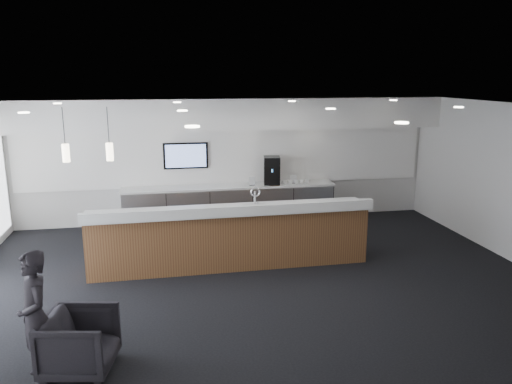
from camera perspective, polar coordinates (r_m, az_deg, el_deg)
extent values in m
plane|color=black|center=(8.74, 0.26, -10.42)|extent=(10.00, 10.00, 0.00)
cube|color=black|center=(8.02, 0.28, 9.61)|extent=(10.00, 8.00, 0.02)
cube|color=silver|center=(12.13, -3.30, 3.67)|extent=(10.00, 0.02, 3.00)
cube|color=white|center=(11.54, -3.09, 8.94)|extent=(10.00, 0.90, 0.70)
cube|color=white|center=(12.08, -3.29, 4.12)|extent=(9.80, 0.06, 1.40)
cube|color=#9FA1A8|center=(12.00, -3.02, -1.56)|extent=(5.00, 0.60, 0.90)
cube|color=white|center=(11.89, -3.04, 0.65)|extent=(5.06, 0.66, 0.05)
cylinder|color=silver|center=(11.59, -12.66, -2.17)|extent=(0.60, 0.02, 0.02)
cylinder|color=silver|center=(11.59, -7.71, -1.96)|extent=(0.60, 0.02, 0.02)
cylinder|color=silver|center=(11.68, -2.81, -1.74)|extent=(0.60, 0.02, 0.02)
cylinder|color=silver|center=(11.85, 1.99, -1.51)|extent=(0.60, 0.02, 0.02)
cylinder|color=silver|center=(12.10, 6.62, -1.28)|extent=(0.60, 0.02, 0.02)
cube|color=black|center=(11.93, -8.04, 4.13)|extent=(1.05, 0.07, 0.62)
cube|color=blue|center=(11.89, -8.03, 4.11)|extent=(0.95, 0.01, 0.54)
cylinder|color=#FFECC6|center=(8.80, -16.34, 4.48)|extent=(0.12, 0.12, 0.30)
cylinder|color=#FFECC6|center=(8.90, -20.83, 4.24)|extent=(0.12, 0.12, 0.30)
cube|color=#58331D|center=(9.36, -2.95, -5.36)|extent=(5.15, 0.79, 1.05)
cube|color=white|center=(9.20, -2.99, -2.08)|extent=(5.23, 0.87, 0.06)
cube|color=white|center=(8.80, -2.61, -2.19)|extent=(5.22, 0.19, 0.18)
cylinder|color=silver|center=(9.33, -0.14, -0.77)|extent=(0.04, 0.04, 0.28)
torus|color=silver|center=(9.24, -0.07, -0.01)|extent=(0.19, 0.03, 0.19)
cube|color=black|center=(11.96, 1.82, 2.49)|extent=(0.45, 0.48, 0.66)
cube|color=silver|center=(11.80, 2.05, 0.75)|extent=(0.24, 0.12, 0.02)
cube|color=silver|center=(11.84, -0.45, 1.27)|extent=(0.15, 0.03, 0.21)
cube|color=silver|center=(12.10, 4.31, 1.48)|extent=(0.16, 0.05, 0.21)
imported|color=black|center=(6.61, -19.50, -15.89)|extent=(0.95, 0.93, 0.75)
imported|color=black|center=(6.44, -23.93, -12.91)|extent=(0.59, 0.68, 1.58)
imported|color=white|center=(12.19, 5.89, 1.27)|extent=(0.10, 0.10, 0.10)
imported|color=white|center=(12.15, 5.26, 1.25)|extent=(0.14, 0.14, 0.10)
imported|color=white|center=(12.11, 4.62, 1.22)|extent=(0.13, 0.13, 0.10)
imported|color=white|center=(12.08, 3.98, 1.20)|extent=(0.13, 0.13, 0.10)
imported|color=white|center=(12.04, 3.33, 1.17)|extent=(0.14, 0.14, 0.10)
imported|color=white|center=(12.01, 2.68, 1.15)|extent=(0.11, 0.11, 0.10)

